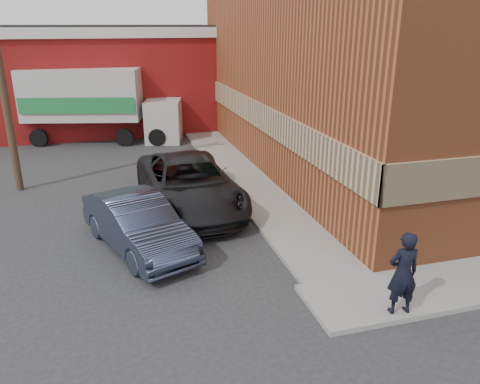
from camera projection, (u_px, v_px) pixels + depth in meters
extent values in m
plane|color=#28282B|center=(315.00, 286.00, 10.72)|extent=(90.00, 90.00, 0.00)
cube|color=#9A4B27|center=(417.00, 53.00, 19.53)|extent=(14.00, 18.00, 9.00)
cube|color=tan|center=(256.00, 114.00, 18.46)|extent=(0.08, 18.16, 1.00)
cube|color=gray|center=(236.00, 170.00, 19.00)|extent=(1.80, 18.00, 0.12)
cube|color=maroon|center=(71.00, 83.00, 26.41)|extent=(16.00, 8.00, 5.00)
cube|color=silver|center=(65.00, 32.00, 25.48)|extent=(16.30, 8.30, 0.50)
cube|color=black|center=(65.00, 26.00, 25.37)|extent=(16.00, 8.00, 0.10)
imported|color=black|center=(403.00, 273.00, 9.27)|extent=(0.69, 0.48, 1.78)
imported|color=#2B3248|center=(138.00, 224.00, 12.28)|extent=(2.93, 4.61, 1.43)
imported|color=black|center=(189.00, 184.00, 14.98)|extent=(2.99, 6.09, 1.66)
cube|color=beige|center=(83.00, 94.00, 23.01)|extent=(6.02, 3.54, 2.45)
cube|color=#207A3D|center=(77.00, 105.00, 22.07)|extent=(5.30, 1.33, 0.75)
cube|color=beige|center=(159.00, 121.00, 23.60)|extent=(2.14, 2.42, 2.07)
cylinder|color=black|center=(39.00, 138.00, 22.73)|extent=(0.89, 0.48, 0.85)
cylinder|color=black|center=(52.00, 130.00, 24.50)|extent=(0.89, 0.48, 0.85)
cylinder|color=black|center=(125.00, 137.00, 22.87)|extent=(0.89, 0.48, 0.85)
cylinder|color=black|center=(132.00, 129.00, 24.64)|extent=(0.89, 0.48, 0.85)
cylinder|color=black|center=(157.00, 137.00, 22.92)|extent=(0.89, 0.48, 0.85)
cylinder|color=black|center=(162.00, 129.00, 24.69)|extent=(0.89, 0.48, 0.85)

